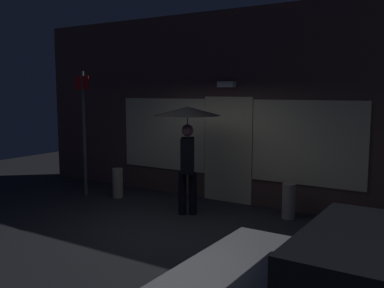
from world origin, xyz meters
TOP-DOWN VIEW (x-y plane):
  - ground_plane at (0.00, 0.00)m, footprint 18.00×18.00m
  - building_facade at (0.00, 2.34)m, footprint 10.44×0.48m
  - person_with_umbrella at (-0.20, 0.94)m, footprint 1.23×1.23m
  - street_sign_post at (-2.94, 0.98)m, footprint 0.40×0.07m
  - sidewalk_bollard at (1.51, 1.69)m, footprint 0.24×0.24m
  - sidewalk_bollard_2 at (-2.18, 1.20)m, footprint 0.23×0.23m

SIDE VIEW (x-z plane):
  - ground_plane at x=0.00m, z-range 0.00..0.00m
  - sidewalk_bollard_2 at x=-2.18m, z-range 0.00..0.64m
  - sidewalk_bollard at x=1.51m, z-range 0.00..0.65m
  - street_sign_post at x=-2.94m, z-range 0.17..2.91m
  - person_with_umbrella at x=-0.20m, z-range 0.61..2.64m
  - building_facade at x=0.00m, z-range -0.02..3.94m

